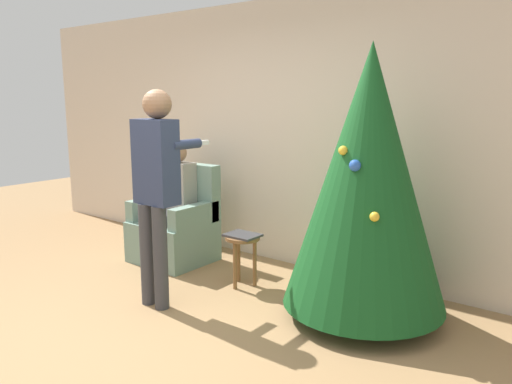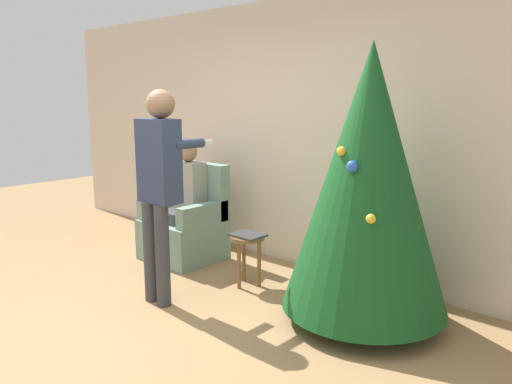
{
  "view_description": "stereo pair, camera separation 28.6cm",
  "coord_description": "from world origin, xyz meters",
  "views": [
    {
      "loc": [
        2.83,
        -2.03,
        1.73
      ],
      "look_at": [
        0.48,
        1.03,
        1.0
      ],
      "focal_mm": 35.0,
      "sensor_mm": 36.0,
      "label": 1
    },
    {
      "loc": [
        3.05,
        -1.85,
        1.73
      ],
      "look_at": [
        0.48,
        1.03,
        1.0
      ],
      "focal_mm": 35.0,
      "sensor_mm": 36.0,
      "label": 2
    }
  ],
  "objects": [
    {
      "name": "side_stool",
      "position": [
        0.04,
        1.4,
        0.37
      ],
      "size": [
        0.32,
        0.32,
        0.47
      ],
      "color": "brown",
      "rests_on": "ground_plane"
    },
    {
      "name": "ground_plane",
      "position": [
        0.0,
        0.0,
        0.0
      ],
      "size": [
        14.0,
        14.0,
        0.0
      ],
      "primitive_type": "plane",
      "color": "#99754C"
    },
    {
      "name": "person_seated",
      "position": [
        -1.01,
        1.52,
        0.69
      ],
      "size": [
        0.36,
        0.46,
        1.25
      ],
      "color": "#38383D",
      "rests_on": "ground_plane"
    },
    {
      "name": "armchair",
      "position": [
        -1.01,
        1.56,
        0.35
      ],
      "size": [
        0.77,
        0.69,
        1.03
      ],
      "color": "gray",
      "rests_on": "ground_plane"
    },
    {
      "name": "person_standing",
      "position": [
        -0.26,
        0.65,
        1.07
      ],
      "size": [
        0.39,
        0.57,
        1.79
      ],
      "color": "#38383D",
      "rests_on": "ground_plane"
    },
    {
      "name": "laptop",
      "position": [
        0.04,
        1.4,
        0.48
      ],
      "size": [
        0.3,
        0.24,
        0.02
      ],
      "color": "#38383D",
      "rests_on": "side_stool"
    },
    {
      "name": "christmas_tree",
      "position": [
        1.22,
        1.46,
        1.13
      ],
      "size": [
        1.27,
        1.27,
        2.14
      ],
      "color": "brown",
      "rests_on": "ground_plane"
    },
    {
      "name": "wall_back",
      "position": [
        0.0,
        2.23,
        1.35
      ],
      "size": [
        8.0,
        0.06,
        2.7
      ],
      "color": "beige",
      "rests_on": "ground_plane"
    }
  ]
}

